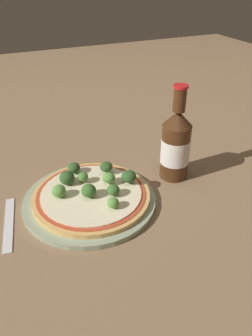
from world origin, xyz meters
The scene contains 15 objects.
ground_plane centered at (0.00, 0.00, 0.00)m, with size 3.00×3.00×0.00m, color #846647.
plate centered at (0.01, 0.00, 0.01)m, with size 0.29×0.29×0.01m.
pizza centered at (0.02, 0.00, 0.02)m, with size 0.26×0.26×0.01m.
broccoli_floret_0 centered at (0.01, 0.04, 0.04)m, with size 0.02×0.02×0.03m.
broccoli_floret_1 centered at (0.11, 0.00, 0.04)m, with size 0.03×0.03×0.03m.
broccoli_floret_2 centered at (0.04, -0.07, 0.04)m, with size 0.02×0.02×0.02m.
broccoli_floret_3 centered at (-0.02, 0.05, 0.04)m, with size 0.03×0.03×0.03m.
broccoli_floret_4 centered at (0.01, 0.09, 0.04)m, with size 0.03×0.03×0.03m.
broccoli_floret_5 centered at (0.01, -0.01, 0.04)m, with size 0.03×0.03×0.03m.
broccoli_floret_6 centered at (0.07, 0.01, 0.04)m, with size 0.03×0.03×0.03m.
broccoli_floret_7 centered at (-0.05, 0.01, 0.04)m, with size 0.03×0.03×0.03m.
broccoli_floret_8 centered at (0.08, 0.06, 0.04)m, with size 0.03×0.03×0.03m.
broccoli_floret_9 centered at (0.06, -0.03, 0.04)m, with size 0.03×0.03×0.03m.
beer_bottle centered at (0.24, 0.02, 0.09)m, with size 0.07×0.07×0.23m.
fork centered at (-0.16, 0.00, 0.00)m, with size 0.05×0.17×0.00m.
Camera 1 is at (-0.15, -0.56, 0.46)m, focal length 35.00 mm.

